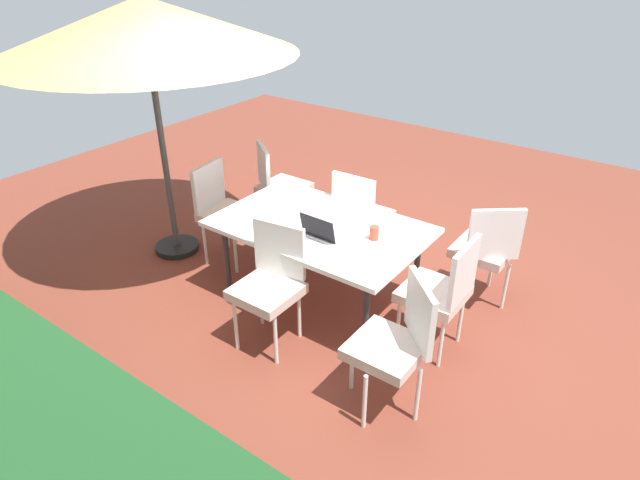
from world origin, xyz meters
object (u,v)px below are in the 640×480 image
chair_north (270,281)px  cup (374,233)px  chair_southeast (278,183)px  dining_table (320,230)px  patio_umbrella (145,26)px  chair_west (442,289)px  chair_south (360,213)px  chair_northwest (396,340)px  laptop (323,232)px  chair_east (223,208)px  chair_southwest (486,247)px

chair_north → cup: chair_north is taller
chair_southeast → cup: bearing=-167.8°
dining_table → patio_umbrella: 2.26m
chair_west → chair_north: 1.29m
dining_table → cup: size_ratio=15.19×
chair_south → cup: chair_south is taller
chair_southeast → chair_northwest: bearing=-177.4°
chair_northwest → laptop: bearing=-166.2°
chair_northwest → chair_south: size_ratio=1.00×
chair_east → cup: size_ratio=8.51×
chair_north → chair_northwest: bearing=-11.3°
chair_north → chair_east: bearing=141.3°
chair_south → chair_southwest: bearing=-178.3°
chair_southwest → cup: 1.02m
chair_south → laptop: (-0.18, 0.86, 0.23)m
patio_umbrella → chair_east: bearing=-160.4°
chair_southwest → chair_east: 2.45m
patio_umbrella → chair_east: size_ratio=2.66×
chair_south → cup: size_ratio=8.51×
chair_north → laptop: chair_north is taller
dining_table → laptop: bearing=131.8°
chair_east → chair_south: same height
chair_southeast → chair_south: same height
dining_table → cup: bearing=-173.7°
patio_umbrella → chair_northwest: size_ratio=2.66×
chair_south → chair_southeast: bearing=-6.2°
chair_southeast → laptop: size_ratio=3.02×
chair_southeast → chair_south: 1.08m
dining_table → laptop: laptop is taller
patio_umbrella → chair_west: (-2.83, -0.16, -1.63)m
chair_southeast → chair_northwest: 2.72m
chair_northwest → chair_east: bearing=-154.2°
patio_umbrella → chair_north: size_ratio=2.66×
chair_northwest → chair_west: (0.01, -0.72, 0.00)m
chair_southeast → cup: 1.77m
chair_west → laptop: bearing=-82.5°
patio_umbrella → laptop: size_ratio=8.03×
dining_table → chair_west: (-1.14, 0.03, -0.13)m
patio_umbrella → chair_northwest: patio_umbrella is taller
chair_east → chair_west: bearing=-99.2°
chair_north → laptop: size_ratio=3.02×
dining_table → cup: cup is taller
chair_southwest → chair_north: (1.14, 1.46, 0.00)m
dining_table → chair_southeast: (1.11, -0.77, -0.13)m
patio_umbrella → chair_west: 3.27m
chair_east → laptop: (-1.30, 0.16, 0.23)m
dining_table → chair_south: (0.03, -0.69, -0.13)m
patio_umbrella → chair_north: (-1.72, 0.50, -1.63)m
chair_southwest → dining_table: bearing=-5.5°
chair_east → chair_south: (-1.12, -0.69, 0.00)m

